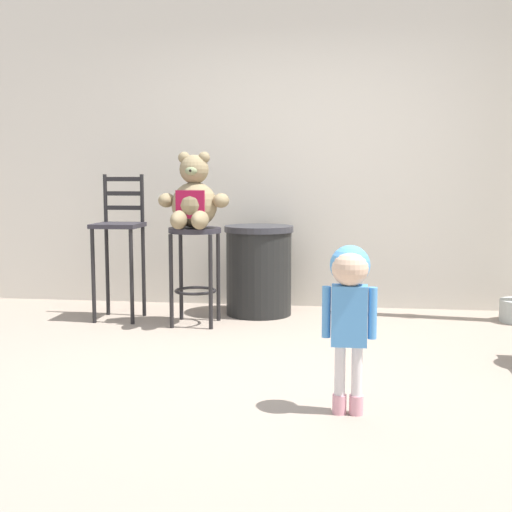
{
  "coord_description": "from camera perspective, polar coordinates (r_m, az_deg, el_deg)",
  "views": [
    {
      "loc": [
        0.43,
        -3.87,
        1.17
      ],
      "look_at": [
        -0.14,
        0.42,
        0.66
      ],
      "focal_mm": 46.87,
      "sensor_mm": 36.0,
      "label": 1
    }
  ],
  "objects": [
    {
      "name": "child_walking",
      "position": [
        3.3,
        7.99,
        -3.1
      ],
      "size": [
        0.27,
        0.21,
        0.84
      ],
      "rotation": [
        0.0,
        0.0,
        -2.15
      ],
      "color": "pink",
      "rests_on": "ground_plane"
    },
    {
      "name": "teddy_bear",
      "position": [
        5.25,
        -5.35,
        4.78
      ],
      "size": [
        0.56,
        0.5,
        0.59
      ],
      "color": "#837251",
      "rests_on": "bar_stool_with_teddy"
    },
    {
      "name": "ground_plane",
      "position": [
        4.07,
        1.21,
        -10.0
      ],
      "size": [
        24.0,
        24.0,
        0.0
      ],
      "primitive_type": "plane",
      "color": "gray"
    },
    {
      "name": "bar_stool_with_teddy",
      "position": [
        5.31,
        -5.22,
        0.1
      ],
      "size": [
        0.42,
        0.42,
        0.78
      ],
      "color": "#28252C",
      "rests_on": "ground_plane"
    },
    {
      "name": "trash_bin",
      "position": [
        5.7,
        0.25,
        -1.2
      ],
      "size": [
        0.59,
        0.59,
        0.76
      ],
      "color": "black",
      "rests_on": "ground_plane"
    },
    {
      "name": "building_wall",
      "position": [
        6.21,
        3.69,
        12.23
      ],
      "size": [
        7.07,
        0.3,
        3.54
      ],
      "primitive_type": "cube",
      "color": "beige",
      "rests_on": "ground_plane"
    },
    {
      "name": "bar_chair_empty",
      "position": [
        5.6,
        -11.59,
        1.69
      ],
      "size": [
        0.37,
        0.37,
        1.2
      ],
      "color": "#28252C",
      "rests_on": "ground_plane"
    }
  ]
}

